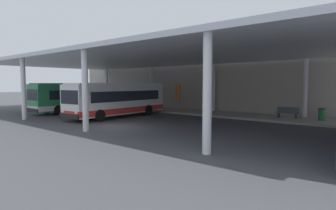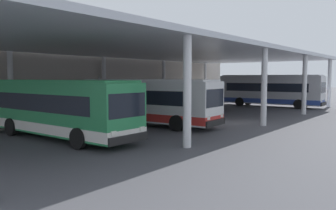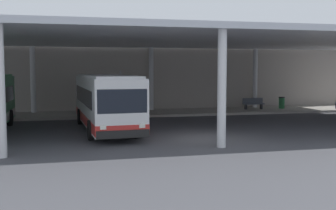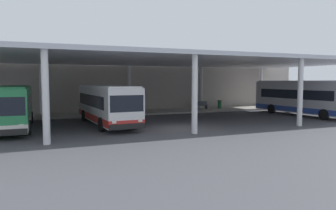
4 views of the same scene
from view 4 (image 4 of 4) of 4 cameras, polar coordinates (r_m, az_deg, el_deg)
The scene contains 10 objects.
ground_plane at distance 23.43m, azimuth 1.98°, elevation -4.28°, with size 200.00×200.00×0.00m, color #47474C.
platform_kerb at distance 34.36m, azimuth -6.23°, elevation -1.38°, with size 42.00×4.50×0.18m, color #A39E93.
station_building_facade at distance 37.32m, azimuth -7.69°, elevation 4.00°, with size 48.00×1.60×6.60m, color #ADA399.
canopy_shelter at distance 28.30m, azimuth -2.69°, elevation 7.95°, with size 40.00×17.00×5.55m.
bus_nearest_bay at distance 25.57m, azimuth -26.58°, elevation -0.28°, with size 2.80×10.55×3.17m.
bus_second_bay at distance 25.67m, azimuth -11.14°, elevation 0.12°, with size 3.13×10.65×3.17m.
bus_middle_bay at distance 34.64m, azimuth 23.33°, elevation 1.24°, with size 3.03×11.42×3.57m.
bench_waiting at distance 37.57m, azimuth 5.99°, elevation -0.00°, with size 1.80×0.45×0.92m.
trash_bin at distance 38.89m, azimuth 9.36°, elevation 0.13°, with size 0.52×0.52×0.98m.
banner_sign at distance 32.74m, azimuth -10.62°, elevation 1.61°, with size 0.70×0.12×3.20m.
Camera 4 is at (-9.68, -21.04, 3.54)m, focal length 33.55 mm.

